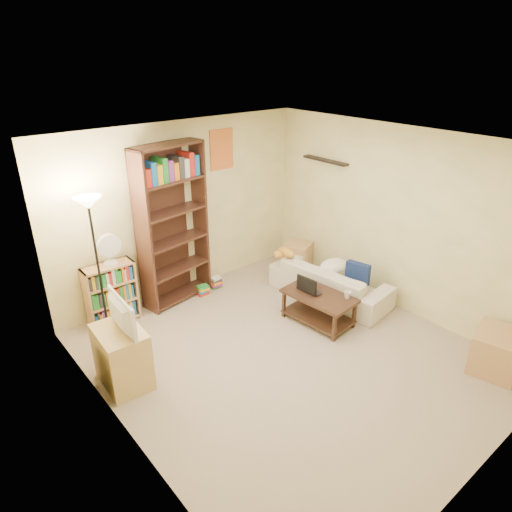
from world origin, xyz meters
name	(u,v)px	position (x,y,z in m)	size (l,w,h in m)	color
room	(292,230)	(0.00, 0.01, 1.62)	(4.50, 4.54, 2.52)	tan
sofa	(330,281)	(1.44, 0.64, 0.26)	(0.92, 1.85, 0.52)	beige
navy_pillow	(358,273)	(1.58, 0.27, 0.50)	(0.34, 0.10, 0.31)	navy
cream_blanket	(333,266)	(1.57, 0.70, 0.44)	(0.48, 0.34, 0.20)	white
tabby_cat	(285,253)	(1.13, 1.28, 0.59)	(0.41, 0.19, 0.14)	gold
coffee_table	(319,304)	(0.83, 0.29, 0.27)	(0.62, 0.99, 0.42)	#3A2516
laptop	(313,289)	(0.85, 0.43, 0.43)	(0.24, 0.36, 0.03)	black
laptop_screen	(307,285)	(0.71, 0.42, 0.55)	(0.01, 0.31, 0.21)	white
mug	(347,295)	(1.03, -0.01, 0.47)	(0.11, 0.11, 0.10)	silver
tv_remote	(306,283)	(0.90, 0.61, 0.43)	(0.05, 0.17, 0.02)	black
tv_stand	(122,357)	(-1.70, 0.82, 0.34)	(0.45, 0.63, 0.68)	tan
television	(116,315)	(-1.70, 0.82, 0.87)	(0.13, 0.66, 0.38)	black
tall_bookshelf	(172,222)	(-0.28, 2.05, 1.19)	(1.06, 0.49, 2.26)	#46261B
short_bookshelf	(111,294)	(-1.27, 2.05, 0.42)	(0.66, 0.28, 0.84)	tan
desk_fan	(109,249)	(-1.22, 2.01, 1.08)	(0.30, 0.17, 0.43)	white
floor_lamp	(92,228)	(-1.47, 1.79, 1.48)	(0.31, 0.31, 1.85)	black
side_table	(297,257)	(1.72, 1.60, 0.23)	(0.41, 0.41, 0.47)	tan
end_cabinet	(496,352)	(1.65, -1.68, 0.24)	(0.57, 0.48, 0.48)	#DEB16C
book_stacks	(210,286)	(0.20, 1.93, 0.08)	(0.43, 0.18, 0.18)	red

